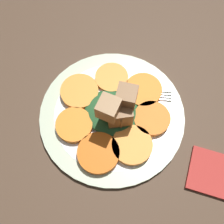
% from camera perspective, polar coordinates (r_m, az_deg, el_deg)
% --- Properties ---
extents(table_slab, '(1.20, 1.20, 0.02)m').
position_cam_1_polar(table_slab, '(0.60, -0.00, -1.16)').
color(table_slab, '#4C3828').
rests_on(table_slab, ground).
extents(plate, '(0.30, 0.30, 0.01)m').
position_cam_1_polar(plate, '(0.59, -0.00, -0.61)').
color(plate, beige).
rests_on(plate, table_slab).
extents(carrot_slice_0, '(0.07, 0.07, 0.01)m').
position_cam_1_polar(carrot_slice_0, '(0.57, -7.68, -2.65)').
color(carrot_slice_0, orange).
rests_on(carrot_slice_0, plate).
extents(carrot_slice_1, '(0.08, 0.08, 0.01)m').
position_cam_1_polar(carrot_slice_1, '(0.55, -3.00, -8.27)').
color(carrot_slice_1, orange).
rests_on(carrot_slice_1, plate).
extents(carrot_slice_2, '(0.08, 0.08, 0.01)m').
position_cam_1_polar(carrot_slice_2, '(0.55, 4.10, -6.74)').
color(carrot_slice_2, '#F99539').
rests_on(carrot_slice_2, plate).
extents(carrot_slice_3, '(0.07, 0.07, 0.01)m').
position_cam_1_polar(carrot_slice_3, '(0.58, 8.09, -1.34)').
color(carrot_slice_3, orange).
rests_on(carrot_slice_3, plate).
extents(carrot_slice_4, '(0.08, 0.08, 0.01)m').
position_cam_1_polar(carrot_slice_4, '(0.60, 6.35, 4.40)').
color(carrot_slice_4, orange).
rests_on(carrot_slice_4, plate).
extents(carrot_slice_5, '(0.07, 0.07, 0.01)m').
position_cam_1_polar(carrot_slice_5, '(0.61, -0.07, 6.88)').
color(carrot_slice_5, '#F99438').
rests_on(carrot_slice_5, plate).
extents(carrot_slice_6, '(0.08, 0.08, 0.01)m').
position_cam_1_polar(carrot_slice_6, '(0.60, -6.60, 4.12)').
color(carrot_slice_6, orange).
rests_on(carrot_slice_6, plate).
extents(center_pile, '(0.11, 0.10, 0.09)m').
position_cam_1_polar(center_pile, '(0.55, 0.72, 0.48)').
color(center_pile, '#235128').
rests_on(center_pile, plate).
extents(fork, '(0.19, 0.06, 0.00)m').
position_cam_1_polar(fork, '(0.60, 3.36, 3.81)').
color(fork, silver).
rests_on(fork, plate).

